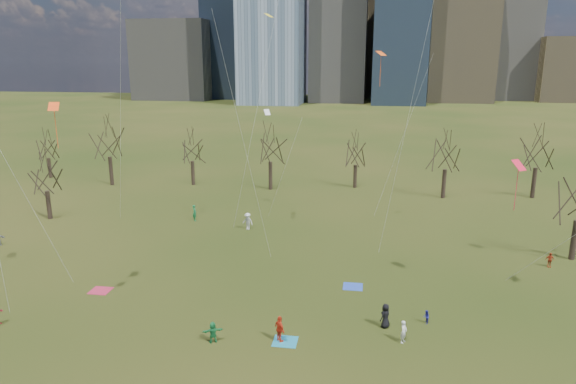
# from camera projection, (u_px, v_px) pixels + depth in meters

# --- Properties ---
(ground) EXTENTS (500.00, 500.00, 0.00)m
(ground) POSITION_uv_depth(u_px,v_px,m) (260.00, 335.00, 34.86)
(ground) COLOR black
(ground) RESTS_ON ground
(downtown_skyline) EXTENTS (212.50, 78.00, 118.00)m
(downtown_skyline) POSITION_uv_depth(u_px,v_px,m) (353.00, 12.00, 226.98)
(downtown_skyline) COLOR slate
(downtown_skyline) RESTS_ON ground
(bare_tree_row) EXTENTS (113.04, 29.80, 9.50)m
(bare_tree_row) POSITION_uv_depth(u_px,v_px,m) (317.00, 152.00, 68.96)
(bare_tree_row) COLOR black
(bare_tree_row) RESTS_ON ground
(blanket_teal) EXTENTS (1.60, 1.50, 0.03)m
(blanket_teal) POSITION_uv_depth(u_px,v_px,m) (285.00, 341.00, 34.03)
(blanket_teal) COLOR teal
(blanket_teal) RESTS_ON ground
(blanket_navy) EXTENTS (1.60, 1.50, 0.03)m
(blanket_navy) POSITION_uv_depth(u_px,v_px,m) (353.00, 287.00, 42.28)
(blanket_navy) COLOR #2749B9
(blanket_navy) RESTS_ON ground
(blanket_crimson) EXTENTS (1.60, 1.50, 0.03)m
(blanket_crimson) POSITION_uv_depth(u_px,v_px,m) (100.00, 291.00, 41.53)
(blanket_crimson) COLOR #B02341
(blanket_crimson) RESTS_ON ground
(person_1) EXTENTS (0.59, 0.67, 1.55)m
(person_1) POSITION_uv_depth(u_px,v_px,m) (404.00, 332.00, 33.77)
(person_1) COLOR silver
(person_1) RESTS_ON ground
(person_4) EXTENTS (1.04, 1.11, 1.84)m
(person_4) POSITION_uv_depth(u_px,v_px,m) (280.00, 329.00, 33.82)
(person_4) COLOR red
(person_4) RESTS_ON ground
(person_5) EXTENTS (1.41, 0.98, 1.46)m
(person_5) POSITION_uv_depth(u_px,v_px,m) (213.00, 332.00, 33.80)
(person_5) COLOR #1C7F40
(person_5) RESTS_ON ground
(person_6) EXTENTS (0.98, 1.02, 1.76)m
(person_6) POSITION_uv_depth(u_px,v_px,m) (385.00, 316.00, 35.66)
(person_6) COLOR black
(person_6) RESTS_ON ground
(person_8) EXTENTS (0.40, 0.50, 1.00)m
(person_8) POSITION_uv_depth(u_px,v_px,m) (426.00, 317.00, 36.28)
(person_8) COLOR #23249B
(person_8) RESTS_ON ground
(person_9) EXTENTS (1.35, 0.99, 1.88)m
(person_9) POSITION_uv_depth(u_px,v_px,m) (248.00, 221.00, 56.42)
(person_9) COLOR silver
(person_9) RESTS_ON ground
(person_10) EXTENTS (0.84, 0.44, 1.38)m
(person_10) POSITION_uv_depth(u_px,v_px,m) (550.00, 260.00, 46.14)
(person_10) COLOR #A73417
(person_10) RESTS_ON ground
(person_13) EXTENTS (0.75, 0.83, 1.89)m
(person_13) POSITION_uv_depth(u_px,v_px,m) (195.00, 213.00, 59.50)
(person_13) COLOR #1B7C41
(person_13) RESTS_ON ground
(kites_airborne) EXTENTS (54.47, 31.51, 32.48)m
(kites_airborne) POSITION_uv_depth(u_px,v_px,m) (363.00, 112.00, 41.22)
(kites_airborne) COLOR #FE4E15
(kites_airborne) RESTS_ON ground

